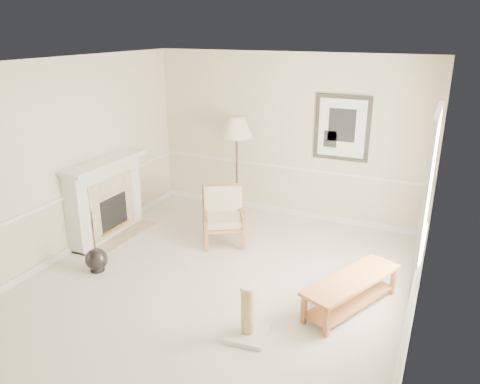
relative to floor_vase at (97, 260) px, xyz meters
name	(u,v)px	position (x,y,z in m)	size (l,w,h in m)	color
ground	(219,282)	(1.72, 0.42, -0.17)	(5.50, 5.50, 0.00)	silver
room	(229,149)	(1.86, 0.50, 1.70)	(5.04, 5.54, 2.92)	beige
fireplace	(106,199)	(-0.62, 1.02, 0.47)	(0.64, 1.64, 1.31)	white
floor_vase	(97,260)	(0.00, 0.00, 0.00)	(0.31, 0.31, 0.92)	black
armchair	(223,213)	(1.19, 1.66, 0.30)	(0.92, 0.94, 0.88)	brown
floor_lamp	(237,130)	(0.93, 2.74, 1.43)	(0.70, 0.70, 1.83)	black
bench	(351,288)	(3.48, 0.55, 0.11)	(1.01, 1.52, 0.42)	brown
scratching_post	(247,321)	(2.54, -0.48, 0.03)	(0.48, 0.48, 0.64)	white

